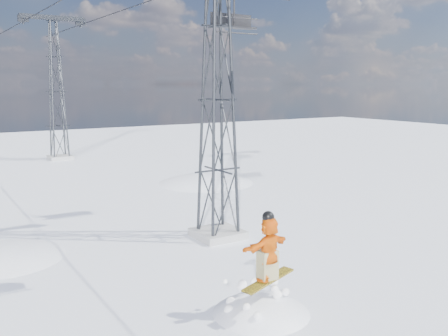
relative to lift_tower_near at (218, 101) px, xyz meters
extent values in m
plane|color=white|center=(-0.80, -8.00, -5.47)|extent=(120.00, 120.00, 0.00)
sphere|color=white|center=(5.20, 10.00, -14.97)|extent=(20.00, 20.00, 20.00)
cube|color=#999999|center=(0.00, 0.00, -5.32)|extent=(1.80, 1.80, 0.30)
cube|color=#999999|center=(0.00, 25.00, -5.32)|extent=(1.80, 1.80, 0.30)
cube|color=#292B30|center=(0.00, 25.00, 5.78)|extent=(5.00, 0.35, 0.35)
cube|color=#292B30|center=(-2.20, 25.00, 5.58)|extent=(0.80, 0.25, 0.50)
cube|color=#292B30|center=(2.20, 25.00, 5.58)|extent=(0.80, 0.25, 0.50)
cylinder|color=black|center=(2.20, 11.50, 5.38)|extent=(0.06, 51.00, 0.06)
cube|color=#A78C16|center=(-2.52, -6.68, -4.43)|extent=(1.78, 0.73, 0.21)
imported|color=orange|center=(-2.52, -6.68, -3.56)|extent=(1.63, 0.78, 1.69)
cube|color=#8E8658|center=(-2.52, -6.68, -4.02)|extent=(0.53, 0.44, 0.78)
sphere|color=black|center=(-2.52, -6.68, -2.74)|extent=(0.32, 0.32, 0.32)
cylinder|color=black|center=(2.20, 2.23, 4.23)|extent=(0.08, 0.08, 2.31)
cube|color=black|center=(2.20, 2.23, 3.07)|extent=(2.10, 0.47, 0.08)
cube|color=black|center=(2.20, 2.46, 3.39)|extent=(2.10, 0.06, 0.58)
cylinder|color=black|center=(2.20, 1.97, 2.81)|extent=(2.10, 0.06, 0.06)
cylinder|color=black|center=(2.20, 1.92, 3.44)|extent=(2.10, 0.05, 0.05)
camera|label=1|loc=(-10.05, -16.56, 0.62)|focal=40.00mm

